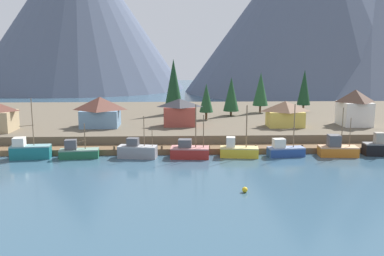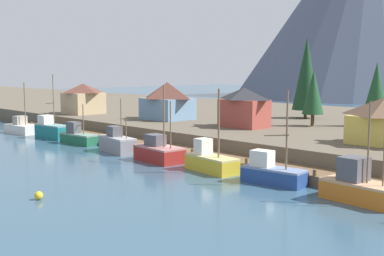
{
  "view_description": "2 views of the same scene",
  "coord_description": "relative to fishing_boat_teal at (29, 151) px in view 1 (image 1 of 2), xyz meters",
  "views": [
    {
      "loc": [
        -1.4,
        -69.04,
        16.59
      ],
      "look_at": [
        1.24,
        3.78,
        3.97
      ],
      "focal_mm": 39.15,
      "sensor_mm": 36.0,
      "label": 1
    },
    {
      "loc": [
        44.09,
        -38.27,
        10.61
      ],
      "look_at": [
        0.06,
        3.9,
        3.36
      ],
      "focal_mm": 46.34,
      "sensor_mm": 36.0,
      "label": 2
    }
  ],
  "objects": [
    {
      "name": "shoreline_bank",
      "position": [
        25.52,
        33.58,
        -0.07
      ],
      "size": [
        400.0,
        56.0,
        2.5
      ],
      "primitive_type": "cube",
      "color": "brown",
      "rests_on": "ground_plane"
    },
    {
      "name": "conifer_back_left",
      "position": [
        36.96,
        30.75,
        6.31
      ],
      "size": [
        3.71,
        3.71,
        9.14
      ],
      "color": "#4C3823",
      "rests_on": "shoreline_bank"
    },
    {
      "name": "channel_buoy",
      "position": [
        32.41,
        -18.42,
        -0.97
      ],
      "size": [
        0.7,
        0.7,
        0.7
      ],
      "primitive_type": "sphere",
      "color": "gold",
      "rests_on": "ground_plane"
    },
    {
      "name": "conifer_mid_left",
      "position": [
        30.63,
        24.56,
        6.04
      ],
      "size": [
        3.04,
        3.04,
        8.06
      ],
      "color": "#4C3823",
      "rests_on": "shoreline_bank"
    },
    {
      "name": "house_yellow",
      "position": [
        45.81,
        14.78,
        3.83
      ],
      "size": [
        7.36,
        4.85,
        5.18
      ],
      "color": "gold",
      "rests_on": "shoreline_bank"
    },
    {
      "name": "fishing_boat_blue",
      "position": [
        42.06,
        -0.0,
        -0.25
      ],
      "size": [
        6.21,
        2.88,
        8.76
      ],
      "rotation": [
        0.0,
        0.0,
        0.11
      ],
      "color": "navy",
      "rests_on": "ground_plane"
    },
    {
      "name": "fishing_boat_red",
      "position": [
        26.13,
        -0.37,
        -0.21
      ],
      "size": [
        6.49,
        3.59,
        8.85
      ],
      "rotation": [
        0.0,
        0.0,
        -0.08
      ],
      "color": "maroon",
      "rests_on": "ground_plane"
    },
    {
      "name": "house_red",
      "position": [
        24.68,
        16.48,
        4.02
      ],
      "size": [
        6.71,
        4.38,
        5.57
      ],
      "color": "#9E4238",
      "rests_on": "shoreline_bank"
    },
    {
      "name": "mountain_west_peak",
      "position": [
        -25.03,
        150.91,
        37.49
      ],
      "size": [
        105.27,
        105.27,
        77.62
      ],
      "primitive_type": "cone",
      "color": "#4C566B",
      "rests_on": "ground_plane"
    },
    {
      "name": "house_white",
      "position": [
        60.34,
        15.93,
        4.92
      ],
      "size": [
        5.97,
        6.47,
        7.33
      ],
      "color": "silver",
      "rests_on": "shoreline_bank"
    },
    {
      "name": "fishing_boat_teal",
      "position": [
        0.0,
        0.0,
        0.0
      ],
      "size": [
        6.44,
        2.88,
        9.87
      ],
      "rotation": [
        0.0,
        0.0,
        0.09
      ],
      "color": "#196B70",
      "rests_on": "ground_plane"
    },
    {
      "name": "ground_plane",
      "position": [
        25.52,
        21.58,
        -1.82
      ],
      "size": [
        400.0,
        400.0,
        1.0
      ],
      "primitive_type": "cube",
      "color": "#335166"
    },
    {
      "name": "fishing_boat_orange",
      "position": [
        50.86,
        -0.12,
        -0.09
      ],
      "size": [
        6.44,
        3.15,
        8.14
      ],
      "rotation": [
        0.0,
        0.0,
        -0.08
      ],
      "color": "#CC6B1E",
      "rests_on": "ground_plane"
    },
    {
      "name": "mountain_east_peak",
      "position": [
        119.2,
        143.41,
        41.76
      ],
      "size": [
        171.54,
        171.54,
        86.17
      ],
      "primitive_type": "cone",
      "color": "slate",
      "rests_on": "ground_plane"
    },
    {
      "name": "conifer_near_right",
      "position": [
        44.93,
        35.75,
        7.09
      ],
      "size": [
        3.81,
        3.81,
        10.02
      ],
      "color": "#4C3823",
      "rests_on": "shoreline_bank"
    },
    {
      "name": "fishing_boat_green",
      "position": [
        7.83,
        0.02,
        -0.32
      ],
      "size": [
        6.45,
        2.85,
        5.72
      ],
      "rotation": [
        0.0,
        0.0,
        0.1
      ],
      "color": "#1E5B3D",
      "rests_on": "ground_plane"
    },
    {
      "name": "fishing_boat_grey",
      "position": [
        17.53,
        -0.15,
        -0.14
      ],
      "size": [
        6.53,
        3.21,
        6.97
      ],
      "rotation": [
        0.0,
        0.0,
        -0.15
      ],
      "color": "gray",
      "rests_on": "ground_plane"
    },
    {
      "name": "house_blue",
      "position": [
        8.78,
        16.01,
        4.27
      ],
      "size": [
        7.74,
        6.39,
        6.03
      ],
      "color": "#6689A8",
      "rests_on": "shoreline_bank"
    },
    {
      "name": "fishing_boat_yellow",
      "position": [
        34.23,
        -0.13,
        -0.25
      ],
      "size": [
        6.51,
        3.19,
        8.66
      ],
      "rotation": [
        0.0,
        0.0,
        -0.13
      ],
      "color": "gold",
      "rests_on": "ground_plane"
    },
    {
      "name": "mountain_central_peak",
      "position": [
        88.94,
        129.39,
        40.32
      ],
      "size": [
        121.72,
        121.72,
        83.29
      ],
      "primitive_type": "cone",
      "color": "#4C566B",
      "rests_on": "ground_plane"
    },
    {
      "name": "dock",
      "position": [
        25.52,
        3.57,
        -0.82
      ],
      "size": [
        80.0,
        4.0,
        1.6
      ],
      "color": "brown",
      "rests_on": "ground_plane"
    },
    {
      "name": "conifer_mid_right",
      "position": [
        56.01,
        36.28,
        7.46
      ],
      "size": [
        3.3,
        3.3,
        10.73
      ],
      "color": "#4C3823",
      "rests_on": "shoreline_bank"
    },
    {
      "name": "conifer_near_left",
      "position": [
        23.34,
        33.79,
        8.56
      ],
      "size": [
        4.47,
        4.47,
        13.38
      ],
      "color": "#4C3823",
      "rests_on": "shoreline_bank"
    },
    {
      "name": "fishing_boat_black",
      "position": [
        58.69,
        0.2,
        -0.08
      ],
      "size": [
        6.35,
        2.53,
        6.49
      ],
      "rotation": [
        0.0,
        0.0,
        -0.05
      ],
      "color": "black",
      "rests_on": "ground_plane"
    }
  ]
}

